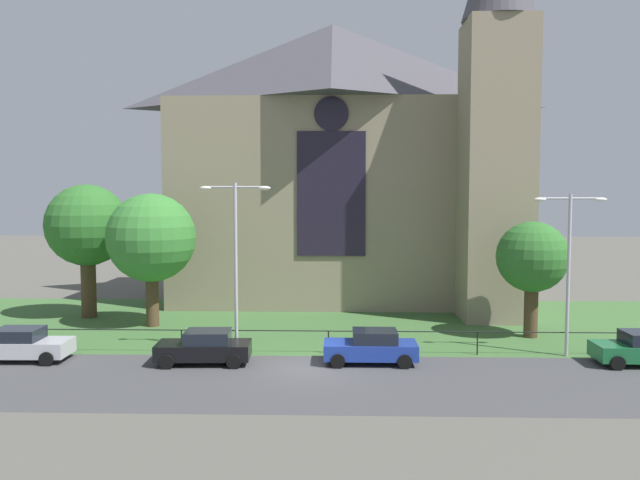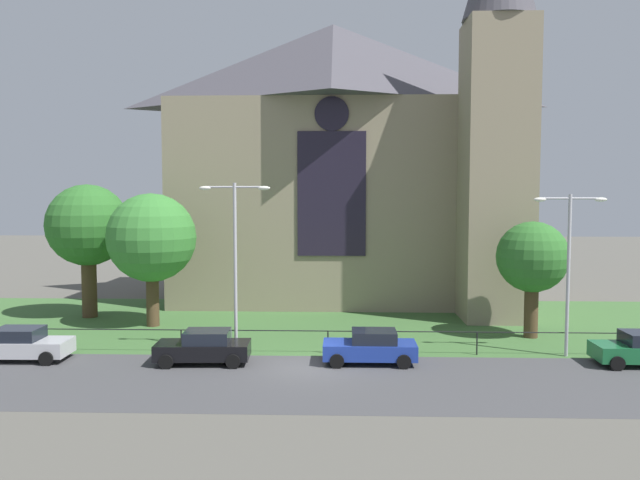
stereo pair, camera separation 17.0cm
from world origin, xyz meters
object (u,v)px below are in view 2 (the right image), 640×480
at_px(tree_left_far, 88,227).
at_px(parked_car_silver, 22,344).
at_px(streetlamp_far, 569,253).
at_px(parked_car_blue, 371,347).
at_px(streetlamp_near, 235,246).
at_px(tree_right_near, 532,258).
at_px(parked_car_black, 204,347).
at_px(tree_left_near, 151,238).
at_px(church_building, 343,159).

distance_m(tree_left_far, parked_car_silver, 11.47).
distance_m(streetlamp_far, parked_car_blue, 10.33).
height_order(streetlamp_near, parked_car_silver, streetlamp_near).
bearing_deg(parked_car_silver, streetlamp_far, 2.32).
height_order(tree_right_near, parked_car_silver, tree_right_near).
xyz_separation_m(parked_car_silver, parked_car_blue, (16.05, 0.04, 0.00)).
relative_size(tree_right_near, parked_car_silver, 1.47).
bearing_deg(streetlamp_far, parked_car_black, -173.77).
distance_m(tree_left_near, parked_car_black, 10.30).
xyz_separation_m(tree_right_near, parked_car_silver, (-24.88, -5.55, -3.52)).
bearing_deg(church_building, streetlamp_far, -57.06).
bearing_deg(parked_car_blue, streetlamp_near, -13.47).
bearing_deg(parked_car_black, tree_right_near, -163.24).
bearing_deg(church_building, tree_right_near, -50.76).
distance_m(tree_left_far, tree_left_near, 5.43).
distance_m(tree_right_near, parked_car_black, 17.72).
bearing_deg(parked_car_black, church_building, -112.06).
bearing_deg(church_building, tree_left_near, -137.86).
xyz_separation_m(church_building, parked_car_black, (-6.34, -18.07, -9.53)).
distance_m(parked_car_black, parked_car_blue, 7.55).
bearing_deg(parked_car_blue, parked_car_black, 2.38).
distance_m(tree_right_near, parked_car_silver, 25.73).
distance_m(tree_left_near, parked_car_blue, 15.18).
bearing_deg(church_building, parked_car_black, -109.35).
height_order(church_building, tree_left_far, church_building).
relative_size(tree_left_far, parked_car_silver, 1.96).
bearing_deg(parked_car_black, streetlamp_near, -124.64).
height_order(parked_car_silver, parked_car_black, same).
relative_size(parked_car_silver, parked_car_black, 0.99).
xyz_separation_m(tree_left_far, streetlamp_near, (10.68, -8.71, -0.46)).
height_order(streetlamp_near, streetlamp_far, streetlamp_near).
bearing_deg(tree_left_far, church_building, 25.33).
relative_size(streetlamp_far, parked_car_silver, 1.81).
distance_m(church_building, tree_left_far, 18.16).
bearing_deg(streetlamp_near, church_building, 72.24).
bearing_deg(streetlamp_near, parked_car_black, -121.93).
relative_size(tree_left_far, tree_left_near, 1.07).
bearing_deg(parked_car_blue, streetlamp_far, -170.28).
xyz_separation_m(church_building, tree_right_near, (10.03, -12.28, -6.01)).
height_order(parked_car_silver, parked_car_blue, same).
xyz_separation_m(church_building, tree_left_near, (-11.12, -10.06, -5.15)).
bearing_deg(tree_left_far, streetlamp_far, -18.26).
height_order(church_building, parked_car_silver, church_building).
bearing_deg(church_building, tree_left_far, -154.67).
xyz_separation_m(church_building, tree_left_far, (-15.88, -7.52, -4.60)).
height_order(tree_left_far, parked_car_black, tree_left_far).
height_order(tree_left_near, streetlamp_far, tree_left_near).
height_order(church_building, tree_left_near, church_building).
relative_size(church_building, parked_car_black, 6.07).
bearing_deg(tree_right_near, streetlamp_far, -82.99).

